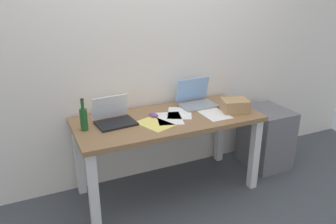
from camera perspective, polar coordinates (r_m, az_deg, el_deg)
ground_plane at (r=3.19m, az=0.00°, el=-13.19°), size 8.00×8.00×0.00m
back_wall at (r=3.06m, az=-3.27°, el=11.70°), size 5.20×0.08×2.60m
desk at (r=2.89m, az=0.00°, el=-2.85°), size 1.61×0.70×0.73m
laptop_left at (r=2.76m, az=-9.35°, el=-1.00°), size 0.34×0.29×0.21m
laptop_right at (r=3.14m, az=4.90°, el=2.17°), size 0.35×0.27×0.25m
beer_bottle at (r=2.64m, az=-14.44°, el=-1.08°), size 0.06×0.06×0.26m
computer_mouse at (r=2.86m, az=-2.51°, el=-0.52°), size 0.09×0.11×0.03m
cardboard_box at (r=3.03m, az=11.53°, el=1.12°), size 0.27×0.24×0.11m
paper_sheet_front_right at (r=2.94m, az=8.07°, el=-0.37°), size 0.21×0.30×0.00m
paper_sheet_near_back at (r=2.94m, az=2.03°, el=-0.18°), size 0.32×0.36×0.00m
paper_sheet_center at (r=2.82m, az=0.17°, el=-1.13°), size 0.28×0.34×0.00m
paper_yellow_folder at (r=2.71m, az=-2.32°, el=-2.05°), size 0.30×0.35×0.00m
filing_cabinet at (r=3.61m, az=16.55°, el=-4.21°), size 0.40×0.48×0.62m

